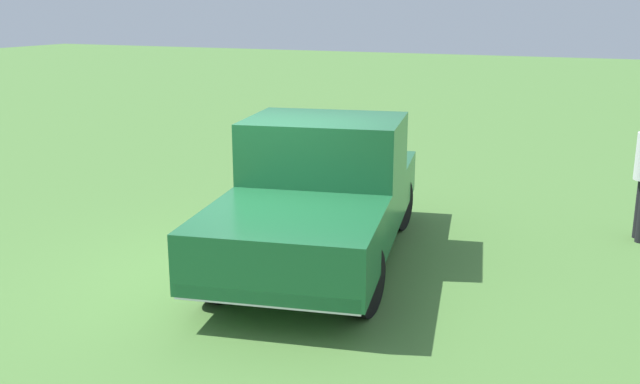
# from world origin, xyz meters

# --- Properties ---
(ground_plane) EXTENTS (80.00, 80.00, 0.00)m
(ground_plane) POSITION_xyz_m (0.00, 0.00, 0.00)
(ground_plane) COLOR #54843D
(pickup_truck) EXTENTS (5.07, 2.82, 1.79)m
(pickup_truck) POSITION_xyz_m (-0.81, 0.54, 0.92)
(pickup_truck) COLOR black
(pickup_truck) RESTS_ON ground_plane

